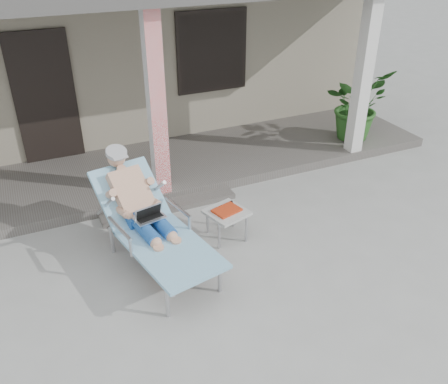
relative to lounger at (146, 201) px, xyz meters
name	(u,v)px	position (x,y,z in m)	size (l,w,h in m)	color
ground	(221,285)	(0.58, -0.83, -0.82)	(60.00, 60.00, 0.00)	#9E9E99
house	(93,32)	(0.58, 5.67, 0.84)	(10.40, 5.40, 3.30)	gray
porch_deck	(147,171)	(0.58, 2.17, -0.75)	(10.00, 2.00, 0.15)	#605B56
porch_step	(169,206)	(0.58, 1.02, -0.79)	(2.00, 0.30, 0.07)	#605B56
lounger	(146,201)	(0.00, 0.00, 0.00)	(1.15, 2.13, 1.34)	#B7B7BC
side_table	(227,214)	(1.04, 0.02, -0.46)	(0.59, 0.59, 0.43)	#AEAEA9
potted_palm	(356,105)	(4.43, 1.79, -0.05)	(1.13, 0.98, 1.25)	#26591E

